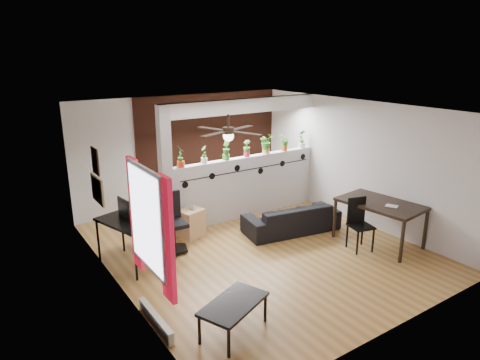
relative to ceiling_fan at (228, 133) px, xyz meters
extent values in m
cube|color=olive|center=(0.80, 0.30, -2.36)|extent=(6.30, 7.10, 0.10)
cube|color=#B7B7BA|center=(0.80, 3.32, -1.01)|extent=(6.30, 0.04, 2.90)
cube|color=#B7B7BA|center=(0.80, -2.72, -1.01)|extent=(6.30, 0.04, 2.90)
cube|color=#B7B7BA|center=(-1.82, 0.30, -1.01)|extent=(0.04, 7.10, 2.90)
cube|color=#B7B7BA|center=(3.42, 0.30, -1.01)|extent=(0.04, 7.10, 2.90)
cube|color=white|center=(0.80, 0.30, 0.34)|extent=(6.30, 7.10, 0.10)
cube|color=#BCBCC1|center=(1.60, 1.80, -1.64)|extent=(3.60, 0.18, 1.35)
cube|color=white|center=(1.60, 1.80, 0.14)|extent=(3.60, 0.18, 0.30)
cube|color=#BCBCC1|center=(-0.31, 1.80, -1.01)|extent=(0.22, 0.20, 2.60)
cube|color=brown|center=(1.60, 3.27, -1.01)|extent=(3.90, 0.05, 2.60)
cube|color=black|center=(1.60, 1.70, -1.23)|extent=(3.31, 0.01, 0.02)
cylinder|color=black|center=(0.05, 1.70, -1.31)|extent=(0.14, 0.01, 0.14)
cylinder|color=black|center=(0.67, 1.70, -1.23)|extent=(0.14, 0.01, 0.14)
cylinder|color=black|center=(1.29, 1.70, -1.15)|extent=(0.14, 0.01, 0.14)
cylinder|color=black|center=(1.91, 1.70, -1.31)|extent=(0.14, 0.01, 0.14)
cylinder|color=black|center=(2.53, 1.70, -1.23)|extent=(0.14, 0.01, 0.14)
cylinder|color=black|center=(3.15, 1.70, -1.15)|extent=(0.14, 0.01, 0.14)
cube|color=white|center=(-1.78, -0.90, -0.76)|extent=(0.02, 0.95, 1.25)
cube|color=white|center=(-1.77, -0.90, -0.76)|extent=(0.04, 1.05, 1.35)
cube|color=red|center=(-1.73, -1.40, -0.86)|extent=(0.06, 0.30, 1.55)
cube|color=red|center=(-1.73, -0.40, -0.86)|extent=(0.06, 0.30, 1.55)
cube|color=beige|center=(-1.74, -0.90, -2.22)|extent=(0.08, 1.00, 0.18)
cube|color=olive|center=(-1.78, 1.25, -0.96)|extent=(0.03, 0.60, 0.45)
cube|color=#8C7259|center=(-1.78, 1.20, -0.46)|extent=(0.03, 0.30, 0.40)
cube|color=black|center=(-1.78, 1.20, -0.46)|extent=(0.02, 0.34, 0.44)
cylinder|color=black|center=(0.00, 0.00, 0.19)|extent=(0.04, 0.04, 0.20)
cylinder|color=black|center=(0.00, 0.00, 0.04)|extent=(0.18, 0.18, 0.10)
sphere|color=white|center=(0.00, 0.00, -0.05)|extent=(0.17, 0.17, 0.17)
cube|color=black|center=(0.32, 0.12, 0.03)|extent=(0.55, 0.29, 0.01)
cube|color=black|center=(-0.12, 0.32, 0.03)|extent=(0.29, 0.55, 0.01)
cube|color=black|center=(-0.32, -0.12, 0.03)|extent=(0.55, 0.29, 0.01)
cube|color=black|center=(0.12, -0.32, 0.03)|extent=(0.29, 0.55, 0.01)
cylinder|color=red|center=(0.02, 1.80, -0.90)|extent=(0.16, 0.16, 0.12)
imported|color=#23601B|center=(0.02, 1.80, -0.70)|extent=(0.22, 0.26, 0.34)
cylinder|color=white|center=(0.55, 1.80, -0.90)|extent=(0.13, 0.13, 0.12)
imported|color=#23601B|center=(0.55, 1.80, -0.73)|extent=(0.19, 0.21, 0.27)
cylinder|color=#499235|center=(1.07, 1.80, -0.90)|extent=(0.15, 0.15, 0.12)
imported|color=#23601B|center=(1.07, 1.80, -0.70)|extent=(0.22, 0.25, 0.32)
cylinder|color=red|center=(1.60, 1.80, -0.90)|extent=(0.12, 0.12, 0.12)
imported|color=#23601B|center=(1.60, 1.80, -0.73)|extent=(0.21, 0.22, 0.26)
cylinder|color=#E9AA52|center=(2.13, 1.80, -0.90)|extent=(0.17, 0.17, 0.12)
imported|color=#23601B|center=(2.13, 1.80, -0.68)|extent=(0.25, 0.20, 0.36)
cylinder|color=#C74C17|center=(2.65, 1.80, -0.90)|extent=(0.13, 0.13, 0.12)
imported|color=#23601B|center=(2.65, 1.80, -0.73)|extent=(0.21, 0.18, 0.28)
cylinder|color=white|center=(3.18, 1.80, -0.90)|extent=(0.16, 0.16, 0.12)
imported|color=#23601B|center=(3.18, 1.80, -0.70)|extent=(0.23, 0.19, 0.33)
imported|color=black|center=(1.85, 0.55, -2.04)|extent=(1.96, 1.04, 0.55)
cube|color=tan|center=(0.02, 1.46, -2.03)|extent=(0.55, 0.52, 0.56)
imported|color=gray|center=(0.07, 1.46, -1.71)|extent=(0.13, 0.13, 0.09)
cube|color=black|center=(-1.42, 0.97, -1.53)|extent=(0.88, 1.24, 0.04)
cylinder|color=black|center=(-1.51, 0.40, -1.93)|extent=(0.04, 0.04, 0.77)
cylinder|color=black|center=(-1.03, 0.54, -1.93)|extent=(0.04, 0.04, 0.77)
cylinder|color=black|center=(-1.81, 1.39, -1.93)|extent=(0.04, 0.04, 0.77)
cylinder|color=black|center=(-1.33, 1.54, -1.93)|extent=(0.04, 0.04, 0.77)
imported|color=black|center=(-1.42, 1.12, -1.42)|extent=(0.32, 0.10, 0.18)
cylinder|color=black|center=(-0.56, 1.01, -2.27)|extent=(0.56, 0.56, 0.04)
cylinder|color=black|center=(-0.56, 1.01, -2.03)|extent=(0.06, 0.06, 0.48)
cube|color=black|center=(-0.56, 1.01, -1.77)|extent=(0.50, 0.50, 0.08)
cube|color=black|center=(-0.54, 1.22, -1.47)|extent=(0.44, 0.11, 0.52)
cube|color=black|center=(2.86, -0.82, -1.52)|extent=(1.09, 1.61, 0.05)
cylinder|color=black|center=(2.53, -1.58, -1.93)|extent=(0.06, 0.06, 0.77)
cylinder|color=black|center=(3.36, -1.47, -1.93)|extent=(0.06, 0.06, 0.77)
cylinder|color=black|center=(2.35, -0.16, -1.93)|extent=(0.06, 0.06, 0.77)
cylinder|color=black|center=(3.18, -0.06, -1.93)|extent=(0.06, 0.06, 0.77)
imported|color=gray|center=(2.76, -1.12, -1.48)|extent=(0.23, 0.26, 0.02)
cube|color=black|center=(2.33, -0.83, -1.85)|extent=(0.48, 0.48, 0.03)
cube|color=black|center=(2.37, -0.66, -1.59)|extent=(0.37, 0.12, 0.50)
cube|color=black|center=(2.13, -0.96, -2.08)|extent=(0.03, 0.03, 0.47)
cube|color=black|center=(2.45, -1.04, -2.08)|extent=(0.03, 0.03, 0.47)
cube|color=black|center=(2.21, -0.63, -1.84)|extent=(0.03, 0.03, 0.96)
cube|color=black|center=(2.53, -0.71, -1.84)|extent=(0.03, 0.03, 0.96)
cube|color=black|center=(-0.94, -1.59, -1.89)|extent=(1.08, 0.85, 0.04)
cylinder|color=black|center=(-1.25, -1.96, -2.11)|extent=(0.04, 0.04, 0.40)
cylinder|color=black|center=(-0.45, -1.62, -2.11)|extent=(0.04, 0.04, 0.40)
cylinder|color=black|center=(-1.43, -1.55, -2.11)|extent=(0.04, 0.04, 0.40)
cylinder|color=black|center=(-0.63, -1.21, -2.11)|extent=(0.04, 0.04, 0.40)
camera|label=1|loc=(-3.54, -5.63, 1.22)|focal=32.00mm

